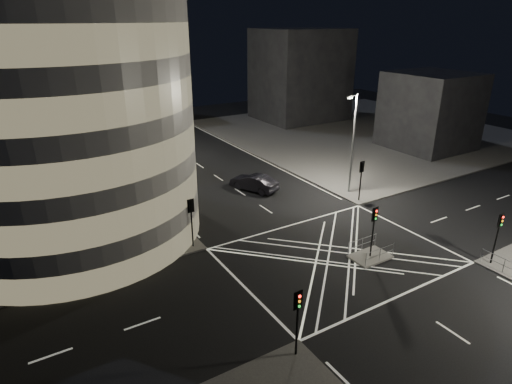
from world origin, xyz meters
TOP-DOWN VIEW (x-y plane):
  - ground at (0.00, 0.00)m, footprint 120.00×120.00m
  - sidewalk_far_right at (29.00, 27.00)m, footprint 42.00×42.00m
  - central_island at (2.00, -1.50)m, footprint 3.00×2.00m
  - building_right_far at (26.00, 40.00)m, footprint 14.00×12.00m
  - building_right_near at (30.00, 16.00)m, footprint 10.00×10.00m
  - building_far_end at (-4.00, 58.00)m, footprint 18.00×8.00m
  - tree_a at (-10.50, 9.00)m, footprint 4.81×4.81m
  - tree_b at (-10.50, 15.00)m, footprint 4.19×4.19m
  - tree_c at (-10.50, 21.00)m, footprint 4.75×4.75m
  - tree_d at (-10.50, 27.00)m, footprint 4.44×4.44m
  - tree_e at (-10.50, 33.00)m, footprint 4.40×4.40m
  - traffic_signal_fl at (-8.80, 6.80)m, footprint 0.55×0.22m
  - traffic_signal_nl at (-8.80, -6.80)m, footprint 0.55×0.22m
  - traffic_signal_fr at (8.80, 6.80)m, footprint 0.55×0.22m
  - traffic_signal_nr at (8.80, -6.80)m, footprint 0.55×0.22m
  - traffic_signal_island at (2.00, -1.50)m, footprint 0.55×0.22m
  - street_lamp_left_near at (-9.44, 12.00)m, footprint 1.25×0.25m
  - street_lamp_left_far at (-9.44, 30.00)m, footprint 1.25×0.25m
  - street_lamp_right_far at (9.44, 9.00)m, footprint 1.25×0.25m
  - railing_island_south at (2.00, -2.40)m, footprint 2.80×0.06m
  - railing_island_north at (2.00, -0.60)m, footprint 2.80×0.06m
  - sedan at (1.50, 14.69)m, footprint 3.79×5.50m

SIDE VIEW (x-z plane):
  - ground at x=0.00m, z-range 0.00..0.00m
  - sidewalk_far_right at x=29.00m, z-range 0.00..0.15m
  - central_island at x=2.00m, z-range 0.00..0.15m
  - railing_island_south at x=2.00m, z-range 0.15..1.25m
  - railing_island_north at x=2.00m, z-range 0.15..1.25m
  - sedan at x=1.50m, z-range 0.00..1.72m
  - traffic_signal_fl at x=-8.80m, z-range 0.91..4.91m
  - traffic_signal_nl at x=-8.80m, z-range 0.91..4.91m
  - traffic_signal_fr at x=8.80m, z-range 0.91..4.91m
  - traffic_signal_nr at x=8.80m, z-range 0.91..4.91m
  - traffic_signal_island at x=2.00m, z-range 0.91..4.91m
  - tree_e at x=-10.50m, z-range 0.83..7.27m
  - tree_d at x=-10.50m, z-range 1.11..8.17m
  - tree_c at x=-10.50m, z-range 1.19..8.76m
  - tree_a at x=-10.50m, z-range 1.20..8.85m
  - tree_b at x=-10.50m, z-range 1.40..8.74m
  - building_right_near at x=30.00m, z-range 0.15..10.15m
  - street_lamp_left_near at x=-9.44m, z-range 0.54..10.54m
  - street_lamp_left_far at x=-9.44m, z-range 0.54..10.54m
  - street_lamp_right_far at x=9.44m, z-range 0.54..10.54m
  - building_right_far at x=26.00m, z-range 0.15..15.15m
  - building_far_end at x=-4.00m, z-range 0.00..18.00m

